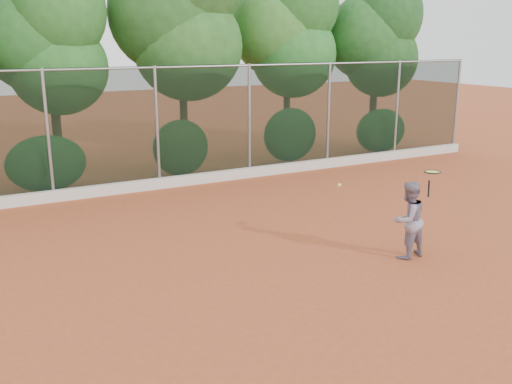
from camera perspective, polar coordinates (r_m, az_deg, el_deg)
name	(u,v)px	position (r m, az deg, el deg)	size (l,w,h in m)	color
ground	(281,267)	(10.99, 2.50, -7.50)	(80.00, 80.00, 0.00)	#A64B27
concrete_curb	(162,183)	(16.88, -9.42, 0.89)	(24.00, 0.20, 0.30)	beige
tennis_player	(408,220)	(11.60, 14.96, -2.71)	(0.76, 0.59, 1.56)	gray
chainlink_fence	(157,124)	(16.72, -9.87, 6.71)	(24.09, 0.09, 3.50)	black
foliage_backdrop	(114,33)	(18.30, -13.98, 15.19)	(23.70, 3.63, 7.55)	#4A341C
tennis_racket	(432,174)	(11.58, 17.19, 1.74)	(0.38, 0.39, 0.53)	black
tennis_ball_in_flight	(339,185)	(9.60, 8.33, 0.69)	(0.06, 0.06, 0.06)	#D1F637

